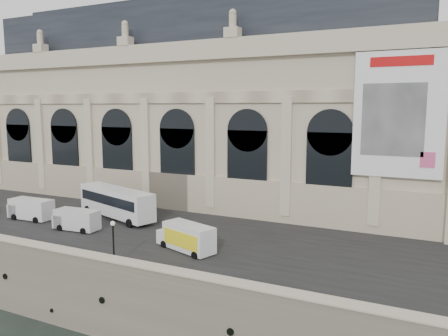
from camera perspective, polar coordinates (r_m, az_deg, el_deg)
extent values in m
plane|color=black|center=(42.73, -17.57, -20.03)|extent=(260.00, 260.00, 0.00)
cube|color=gray|center=(69.50, 2.62, -6.03)|extent=(160.00, 70.00, 6.00)
cube|color=#2D2D2D|center=(50.75, -6.86, -7.84)|extent=(160.00, 24.00, 0.06)
cube|color=gray|center=(40.53, -17.37, -11.49)|extent=(160.00, 1.20, 1.10)
cube|color=beige|center=(40.33, -17.41, -10.69)|extent=(160.00, 1.40, 0.12)
cube|color=beige|center=(66.57, -3.45, 5.54)|extent=(68.00, 18.00, 22.00)
cube|color=beige|center=(59.78, -7.68, -3.00)|extent=(68.60, 0.40, 5.00)
cube|color=beige|center=(58.99, -8.11, 14.70)|extent=(69.00, 0.80, 2.40)
cube|color=beige|center=(58.71, -7.91, 9.06)|extent=(68.00, 0.30, 1.40)
cube|color=#262C33|center=(67.45, -3.55, 17.51)|extent=(64.00, 15.00, 6.00)
cube|color=#262C33|center=(68.12, -3.58, 20.41)|extent=(56.00, 10.00, 1.20)
cube|color=black|center=(78.13, -25.15, 1.85)|extent=(5.20, 0.25, 9.00)
cylinder|color=black|center=(77.83, -25.35, 5.14)|extent=(5.20, 0.25, 5.20)
cube|color=beige|center=(74.14, -22.82, 2.85)|extent=(1.20, 0.50, 14.00)
cube|color=black|center=(70.66, -20.03, 1.55)|extent=(5.20, 0.25, 9.00)
cylinder|color=black|center=(70.33, -20.20, 5.20)|extent=(5.20, 0.25, 5.20)
cube|color=beige|center=(66.97, -17.14, 2.64)|extent=(1.20, 0.50, 14.00)
cube|color=black|center=(63.88, -13.76, 1.17)|extent=(5.20, 0.25, 9.00)
cylinder|color=black|center=(63.53, -13.89, 5.21)|extent=(5.20, 0.25, 5.20)
cube|color=beige|center=(60.61, -10.20, 2.35)|extent=(1.20, 0.50, 14.00)
cube|color=black|center=(58.05, -6.13, 0.70)|extent=(5.20, 0.25, 9.00)
cylinder|color=black|center=(57.66, -6.19, 5.14)|extent=(5.20, 0.25, 5.20)
cube|color=beige|center=(55.34, -1.79, 1.95)|extent=(1.20, 0.50, 14.00)
cube|color=black|center=(53.47, 3.01, 0.11)|extent=(5.20, 0.25, 9.00)
cylinder|color=black|center=(53.04, 3.04, 4.93)|extent=(5.20, 0.25, 5.20)
cube|color=beige|center=(51.49, 8.12, 1.42)|extent=(1.20, 0.50, 14.00)
cube|color=black|center=(50.47, 13.52, -0.57)|extent=(5.20, 0.25, 9.00)
cylinder|color=black|center=(50.02, 13.69, 4.53)|extent=(5.20, 0.25, 5.20)
cube|color=beige|center=(49.40, 19.23, 0.78)|extent=(1.20, 0.50, 14.00)
cube|color=white|center=(48.68, 21.82, 6.46)|extent=(9.00, 0.35, 13.00)
cube|color=#BB0C0E|center=(48.69, 22.14, 12.81)|extent=(6.00, 0.06, 1.00)
cube|color=gray|center=(48.53, 21.18, 5.90)|extent=(6.20, 0.06, 7.50)
cube|color=#D54B7F|center=(48.63, 25.05, 0.96)|extent=(1.40, 0.06, 1.60)
cube|color=white|center=(56.00, -13.89, -4.29)|extent=(13.02, 6.56, 3.32)
cube|color=black|center=(61.40, -17.10, -3.04)|extent=(0.85, 2.36, 1.28)
cube|color=black|center=(55.21, -15.12, -4.05)|extent=(11.20, 3.76, 1.18)
cube|color=black|center=(56.63, -12.73, -3.67)|extent=(11.20, 3.76, 1.18)
cylinder|color=black|center=(59.77, -17.40, -5.23)|extent=(1.12, 0.64, 1.07)
cylinder|color=black|center=(61.04, -15.19, -4.87)|extent=(1.12, 0.64, 1.07)
cylinder|color=black|center=(51.72, -12.24, -7.08)|extent=(1.12, 0.64, 1.07)
cylinder|color=black|center=(53.19, -9.83, -6.60)|extent=(1.12, 0.64, 1.07)
cube|color=white|center=(58.89, -23.84, -4.88)|extent=(5.66, 2.36, 2.38)
cube|color=white|center=(60.61, -25.25, -4.97)|extent=(1.64, 2.22, 1.66)
cube|color=black|center=(60.93, -25.64, -4.38)|extent=(0.12, 1.86, 0.83)
cylinder|color=black|center=(59.74, -25.72, -5.81)|extent=(0.79, 0.28, 0.79)
cylinder|color=black|center=(61.11, -24.17, -5.42)|extent=(0.79, 0.28, 0.79)
cylinder|color=black|center=(57.11, -23.38, -6.28)|extent=(0.79, 0.28, 0.79)
cylinder|color=black|center=(58.55, -21.81, -5.85)|extent=(0.79, 0.28, 0.79)
cube|color=silver|center=(52.08, -18.63, -6.37)|extent=(5.23, 2.29, 2.18)
cube|color=silver|center=(53.51, -20.28, -6.43)|extent=(1.55, 2.07, 1.52)
cube|color=black|center=(53.74, -20.73, -5.82)|extent=(0.16, 1.71, 0.76)
cylinder|color=black|center=(52.68, -20.66, -7.34)|extent=(0.73, 0.28, 0.72)
cylinder|color=black|center=(54.09, -19.21, -6.87)|extent=(0.73, 0.28, 0.72)
cylinder|color=black|center=(50.54, -17.92, -7.85)|extent=(0.73, 0.28, 0.72)
cylinder|color=black|center=(52.01, -16.49, -7.34)|extent=(0.73, 0.28, 0.72)
cube|color=white|center=(42.49, -4.61, -8.99)|extent=(5.92, 3.79, 2.49)
cube|color=yellow|center=(41.82, -5.76, -9.28)|extent=(4.56, 1.60, 1.47)
cube|color=#BB0C0E|center=(41.82, -5.76, -9.28)|extent=(2.63, 0.93, 0.55)
cube|color=white|center=(44.98, -7.24, -8.80)|extent=(2.05, 2.40, 1.38)
cylinder|color=black|center=(44.09, -7.88, -9.85)|extent=(0.78, 0.48, 0.74)
cylinder|color=black|center=(45.34, -5.72, -9.30)|extent=(0.78, 0.48, 0.74)
cylinder|color=black|center=(40.70, -3.85, -11.32)|extent=(0.78, 0.48, 0.74)
cylinder|color=black|center=(42.05, -1.65, -10.66)|extent=(0.78, 0.48, 0.74)
cylinder|color=black|center=(40.16, -14.15, -12.10)|extent=(0.41, 0.41, 0.38)
cylinder|color=black|center=(39.61, -14.23, -9.79)|extent=(0.15, 0.15, 3.77)
sphere|color=beige|center=(39.06, -14.33, -7.02)|extent=(0.41, 0.41, 0.41)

